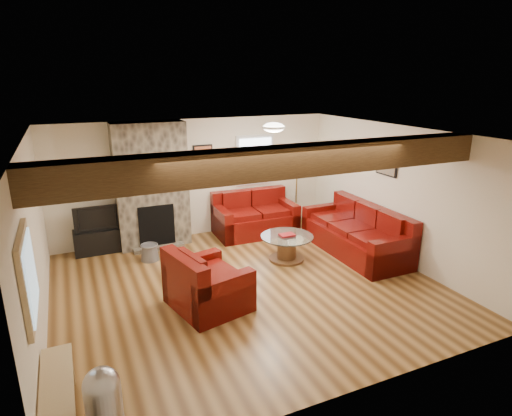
{
  "coord_description": "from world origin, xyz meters",
  "views": [
    {
      "loc": [
        -2.48,
        -5.87,
        3.31
      ],
      "look_at": [
        0.33,
        0.4,
        1.2
      ],
      "focal_mm": 30.0,
      "sensor_mm": 36.0,
      "label": 1
    }
  ],
  "objects_px": {
    "loveseat": "(255,214)",
    "coffee_table": "(287,248)",
    "tv_cabinet": "(100,241)",
    "television": "(97,217)",
    "sofa_three": "(355,230)",
    "armchair_red": "(208,279)",
    "floor_lamp": "(297,163)"
  },
  "relations": [
    {
      "from": "sofa_three",
      "to": "armchair_red",
      "type": "relative_size",
      "value": 2.17
    },
    {
      "from": "loveseat",
      "to": "tv_cabinet",
      "type": "xyz_separation_m",
      "value": [
        -3.21,
        0.3,
        -0.22
      ]
    },
    {
      "from": "sofa_three",
      "to": "television",
      "type": "distance_m",
      "value": 5.01
    },
    {
      "from": "television",
      "to": "armchair_red",
      "type": "bearing_deg",
      "value": -65.65
    },
    {
      "from": "sofa_three",
      "to": "floor_lamp",
      "type": "xyz_separation_m",
      "value": [
        -0.15,
        2.08,
        0.97
      ]
    },
    {
      "from": "sofa_three",
      "to": "television",
      "type": "height_order",
      "value": "television"
    },
    {
      "from": "coffee_table",
      "to": "floor_lamp",
      "type": "height_order",
      "value": "floor_lamp"
    },
    {
      "from": "tv_cabinet",
      "to": "television",
      "type": "height_order",
      "value": "television"
    },
    {
      "from": "loveseat",
      "to": "coffee_table",
      "type": "relative_size",
      "value": 1.76
    },
    {
      "from": "sofa_three",
      "to": "tv_cabinet",
      "type": "distance_m",
      "value": 5.01
    },
    {
      "from": "loveseat",
      "to": "armchair_red",
      "type": "relative_size",
      "value": 1.56
    },
    {
      "from": "sofa_three",
      "to": "loveseat",
      "type": "xyz_separation_m",
      "value": [
        -1.34,
        1.76,
        -0.0
      ]
    },
    {
      "from": "sofa_three",
      "to": "armchair_red",
      "type": "xyz_separation_m",
      "value": [
        -3.26,
        -0.81,
        -0.02
      ]
    },
    {
      "from": "tv_cabinet",
      "to": "floor_lamp",
      "type": "xyz_separation_m",
      "value": [
        4.41,
        0.02,
        1.2
      ]
    },
    {
      "from": "sofa_three",
      "to": "tv_cabinet",
      "type": "height_order",
      "value": "sofa_three"
    },
    {
      "from": "armchair_red",
      "to": "floor_lamp",
      "type": "distance_m",
      "value": 4.36
    },
    {
      "from": "sofa_three",
      "to": "coffee_table",
      "type": "relative_size",
      "value": 2.44
    },
    {
      "from": "coffee_table",
      "to": "television",
      "type": "distance_m",
      "value": 3.7
    },
    {
      "from": "sofa_three",
      "to": "coffee_table",
      "type": "distance_m",
      "value": 1.42
    },
    {
      "from": "sofa_three",
      "to": "loveseat",
      "type": "bearing_deg",
      "value": -142.24
    },
    {
      "from": "loveseat",
      "to": "armchair_red",
      "type": "distance_m",
      "value": 3.2
    },
    {
      "from": "sofa_three",
      "to": "television",
      "type": "bearing_deg",
      "value": -113.92
    },
    {
      "from": "coffee_table",
      "to": "tv_cabinet",
      "type": "xyz_separation_m",
      "value": [
        -3.18,
        1.84,
        -0.0
      ]
    },
    {
      "from": "loveseat",
      "to": "sofa_three",
      "type": "bearing_deg",
      "value": -50.97
    },
    {
      "from": "loveseat",
      "to": "television",
      "type": "height_order",
      "value": "television"
    },
    {
      "from": "loveseat",
      "to": "coffee_table",
      "type": "xyz_separation_m",
      "value": [
        -0.04,
        -1.54,
        -0.22
      ]
    },
    {
      "from": "sofa_three",
      "to": "coffee_table",
      "type": "xyz_separation_m",
      "value": [
        -1.38,
        0.22,
        -0.22
      ]
    },
    {
      "from": "sofa_three",
      "to": "coffee_table",
      "type": "height_order",
      "value": "sofa_three"
    },
    {
      "from": "tv_cabinet",
      "to": "television",
      "type": "relative_size",
      "value": 1.1
    },
    {
      "from": "sofa_three",
      "to": "floor_lamp",
      "type": "distance_m",
      "value": 2.3
    },
    {
      "from": "loveseat",
      "to": "armchair_red",
      "type": "xyz_separation_m",
      "value": [
        -1.92,
        -2.57,
        -0.01
      ]
    },
    {
      "from": "sofa_three",
      "to": "loveseat",
      "type": "height_order",
      "value": "sofa_three"
    }
  ]
}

